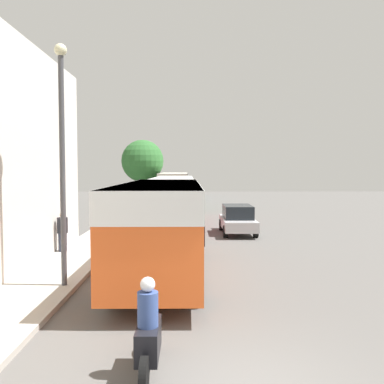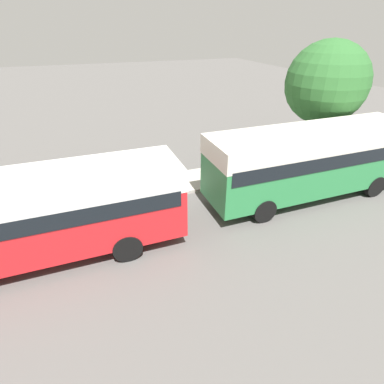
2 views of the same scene
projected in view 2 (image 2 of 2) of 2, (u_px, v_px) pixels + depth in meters
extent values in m
cube|color=red|center=(5.00, 219.00, 9.21)|extent=(2.42, 11.07, 2.51)
cube|color=black|center=(2.00, 211.00, 9.05)|extent=(2.47, 10.63, 0.55)
cylinder|color=black|center=(118.00, 213.00, 11.78)|extent=(0.28, 1.00, 1.00)
cylinder|color=black|center=(127.00, 248.00, 9.96)|extent=(0.28, 1.00, 1.00)
cube|color=#2D8447|center=(312.00, 159.00, 13.09)|extent=(2.45, 9.49, 2.67)
cube|color=silver|center=(316.00, 139.00, 12.64)|extent=(2.48, 9.54, 0.80)
cube|color=black|center=(313.00, 152.00, 12.93)|extent=(2.50, 9.11, 0.59)
cylinder|color=black|center=(338.00, 167.00, 15.57)|extent=(0.28, 1.00, 1.00)
cylinder|color=black|center=(375.00, 186.00, 13.73)|extent=(0.28, 1.00, 1.00)
cylinder|color=black|center=(237.00, 186.00, 13.77)|extent=(0.28, 1.00, 1.00)
cylinder|color=black|center=(264.00, 211.00, 11.93)|extent=(0.28, 1.00, 1.00)
cylinder|color=brown|center=(315.00, 137.00, 16.82)|extent=(0.36, 0.36, 2.62)
sphere|color=#2D662D|center=(326.00, 83.00, 15.41)|extent=(4.18, 4.18, 4.18)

